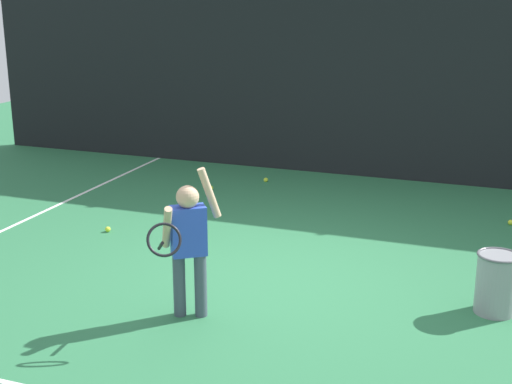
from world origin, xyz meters
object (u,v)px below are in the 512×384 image
object	(u,v)px
tennis_ball_0	(108,229)
tennis_ball_1	(511,222)
ball_hopper	(496,283)
tennis_ball_2	(266,180)
tennis_ball_3	(211,188)
tennis_player	(188,240)

from	to	relation	value
tennis_ball_0	tennis_ball_1	size ratio (longest dim) A/B	1.00
ball_hopper	tennis_ball_0	world-z (taller)	ball_hopper
tennis_ball_2	tennis_ball_1	bearing A→B (deg)	-13.64
ball_hopper	tennis_ball_1	distance (m)	2.66
tennis_ball_2	tennis_ball_3	distance (m)	0.91
ball_hopper	tennis_ball_1	size ratio (longest dim) A/B	8.52
tennis_ball_1	tennis_ball_2	bearing A→B (deg)	166.36
tennis_player	ball_hopper	size ratio (longest dim) A/B	2.40
tennis_ball_3	ball_hopper	bearing A→B (deg)	-34.88
tennis_player	tennis_ball_0	xyz separation A→B (m)	(-1.90, 1.72, -0.69)
tennis_ball_0	tennis_ball_3	distance (m)	2.15
tennis_ball_0	tennis_ball_2	xyz separation A→B (m)	(1.02, 2.80, 0.00)
tennis_ball_1	tennis_ball_2	xyz separation A→B (m)	(-3.51, 0.85, 0.00)
tennis_ball_2	tennis_ball_3	world-z (taller)	same
tennis_player	tennis_ball_3	size ratio (longest dim) A/B	20.46
tennis_player	tennis_ball_1	bearing A→B (deg)	18.51
tennis_ball_1	tennis_ball_2	size ratio (longest dim) A/B	1.00
tennis_ball_0	tennis_ball_3	size ratio (longest dim) A/B	1.00
tennis_player	tennis_ball_1	xyz separation A→B (m)	(2.62, 3.67, -0.69)
ball_hopper	tennis_ball_0	xyz separation A→B (m)	(-4.44, 0.70, -0.26)
ball_hopper	tennis_ball_1	world-z (taller)	ball_hopper
tennis_player	tennis_ball_2	world-z (taller)	tennis_player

